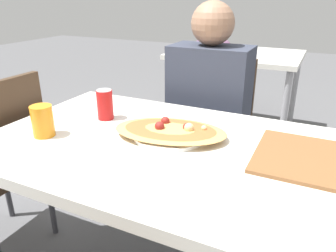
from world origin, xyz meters
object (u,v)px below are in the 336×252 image
(dining_table, at_px, (169,162))
(drink_glass, at_px, (43,121))
(chair_far_seated, at_px, (213,129))
(person_seated, at_px, (208,101))
(pizza_main, at_px, (170,131))
(soda_can, at_px, (105,105))

(dining_table, height_order, drink_glass, drink_glass)
(chair_far_seated, relative_size, drink_glass, 7.81)
(dining_table, height_order, person_seated, person_seated)
(chair_far_seated, xyz_separation_m, pizza_main, (0.05, -0.68, 0.26))
(dining_table, bearing_deg, person_seated, 96.54)
(dining_table, bearing_deg, soda_can, 162.22)
(pizza_main, relative_size, drink_glass, 3.93)
(person_seated, distance_m, drink_glass, 0.85)
(drink_glass, bearing_deg, pizza_main, 24.64)
(person_seated, bearing_deg, drink_glass, 63.66)
(person_seated, relative_size, drink_glass, 10.39)
(dining_table, bearing_deg, chair_far_seated, 95.54)
(pizza_main, bearing_deg, dining_table, -68.87)
(dining_table, bearing_deg, drink_glass, -163.54)
(chair_far_seated, height_order, soda_can, chair_far_seated)
(chair_far_seated, height_order, pizza_main, chair_far_seated)
(pizza_main, bearing_deg, soda_can, 171.36)
(chair_far_seated, bearing_deg, pizza_main, 94.03)
(dining_table, height_order, pizza_main, pizza_main)
(person_seated, relative_size, soda_can, 9.66)
(person_seated, height_order, soda_can, person_seated)
(pizza_main, xyz_separation_m, soda_can, (-0.32, 0.05, 0.04))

